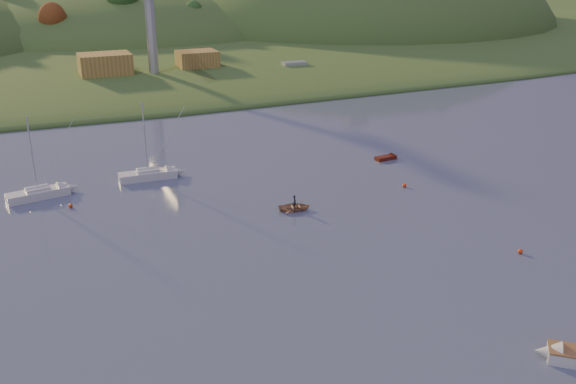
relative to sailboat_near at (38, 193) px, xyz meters
name	(u,v)px	position (x,y,z in m)	size (l,w,h in m)	color
far_shore	(86,30)	(25.89, 172.65, -0.68)	(620.00, 220.00, 1.50)	#355421
shore_slope	(114,56)	(25.89, 107.65, -0.68)	(640.00, 150.00, 7.00)	#355421
hill_center	(123,35)	(35.89, 152.65, -0.68)	(140.00, 120.00, 36.00)	#355421
hill_right	(358,29)	(120.89, 137.65, -0.68)	(150.00, 130.00, 60.00)	#355421
hillside_trees	(104,47)	(25.89, 127.65, -0.68)	(280.00, 50.00, 32.00)	#294D1B
wharf	(166,77)	(30.89, 64.65, 0.52)	(42.00, 16.00, 2.40)	slate
shed_west	(105,65)	(17.89, 65.65, 4.12)	(11.00, 8.00, 4.80)	olive
shed_east	(197,60)	(38.89, 66.65, 3.72)	(9.00, 7.00, 4.00)	olive
dock_crane	(151,6)	(27.89, 61.05, 16.49)	(3.20, 28.00, 20.30)	#B7B7BC
sailboat_near	(38,193)	(0.00, 0.00, 0.00)	(7.69, 3.60, 10.27)	silver
sailboat_far	(148,174)	(13.87, 1.64, 0.01)	(7.60, 2.50, 10.45)	silver
canoe	(295,207)	(27.50, -15.94, -0.29)	(2.70, 3.78, 0.78)	#A47A5A
paddler	(295,204)	(27.50, -15.94, 0.13)	(0.59, 0.39, 1.62)	black
red_tender	(390,157)	(48.08, -3.51, -0.42)	(3.81, 1.61, 1.26)	#50150B
work_vessel	(294,71)	(60.89, 60.65, 0.53)	(13.29, 4.99, 3.39)	slate
buoy_0	(520,251)	(43.90, -35.30, -0.43)	(0.50, 0.50, 0.50)	red
buoy_1	(404,185)	(43.59, -14.43, -0.43)	(0.50, 0.50, 0.50)	red
buoy_2	(49,193)	(1.26, 0.74, -0.43)	(0.50, 0.50, 0.50)	red
buoy_3	(71,206)	(3.35, -4.84, -0.43)	(0.50, 0.50, 0.50)	red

